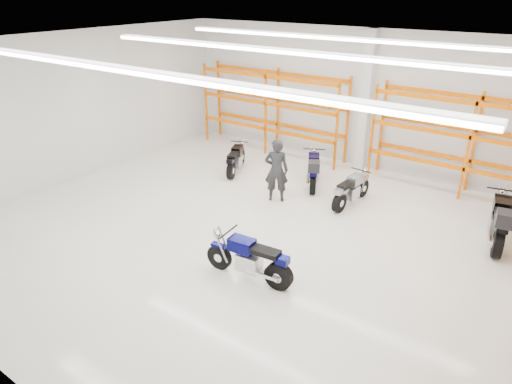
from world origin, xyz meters
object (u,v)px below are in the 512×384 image
Objects in this scene: motorcycle_back_b at (313,171)px; motorcycle_back_d at (500,222)px; standing_man at (276,170)px; structural_column at (366,102)px; motorcycle_main at (252,260)px; motorcycle_back_c at (350,191)px; motorcycle_back_a at (236,160)px.

motorcycle_back_d is (5.25, -0.49, 0.07)m from motorcycle_back_b.
structural_column is (0.91, 3.85, 1.33)m from standing_man.
motorcycle_main is 1.11× the size of standing_man.
motorcycle_back_c is (1.48, -0.54, -0.10)m from motorcycle_back_b.
standing_man reaches higher than motorcycle_back_c.
motorcycle_back_a is 0.90× the size of motorcycle_back_b.
standing_man is (2.26, -1.03, 0.50)m from motorcycle_back_a.
motorcycle_back_b is 1.57m from standing_man.
structural_column reaches higher than motorcycle_back_b.
motorcycle_main is at bearing -75.30° from motorcycle_back_b.
motorcycle_main is at bearing -130.82° from motorcycle_back_d.
standing_man is (-0.40, -1.47, 0.40)m from motorcycle_back_b.
structural_column is at bearing 96.23° from motorcycle_main.
motorcycle_back_d is at bearing 0.78° from motorcycle_back_c.
motorcycle_back_b is 5.28m from motorcycle_back_d.
motorcycle_main is 1.10× the size of motorcycle_back_c.
motorcycle_back_a is 7.91m from motorcycle_back_d.
motorcycle_back_c is 0.41× the size of structural_column.
motorcycle_main is 4.50m from motorcycle_back_c.
standing_man is at bearing -24.45° from motorcycle_back_a.
structural_column reaches higher than motorcycle_back_d.
motorcycle_back_d reaches higher than motorcycle_back_b.
motorcycle_back_a is at bearing -170.62° from motorcycle_back_b.
motorcycle_back_b is (2.65, 0.44, 0.10)m from motorcycle_back_a.
motorcycle_main is at bearing -49.16° from motorcycle_back_a.
motorcycle_back_b is 1.07× the size of standing_man.
structural_column reaches higher than motorcycle_back_c.
motorcycle_back_c is at bearing 178.21° from standing_man.
structural_column is (-0.97, 2.92, 1.82)m from motorcycle_back_c.
motorcycle_back_b is (-1.32, 5.04, 0.05)m from motorcycle_main.
structural_column is (-4.74, 2.87, 1.65)m from motorcycle_back_d.
structural_column is at bearing -131.41° from standing_man.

